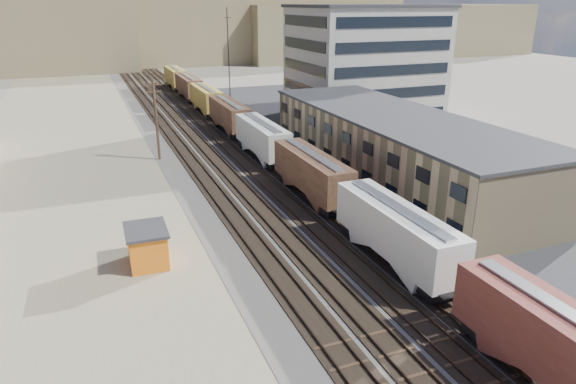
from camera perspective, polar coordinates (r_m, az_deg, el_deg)
name	(u,v)px	position (r m, az deg, el deg)	size (l,w,h in m)	color
ground	(406,327)	(33.37, 12.94, -14.46)	(300.00, 300.00, 0.00)	#6B6356
ballast_bed	(210,139)	(76.25, -8.62, 5.89)	(18.00, 200.00, 0.06)	#4C4742
dirt_yard	(62,175)	(64.88, -23.84, 1.77)	(24.00, 180.00, 0.03)	#827659
asphalt_lot	(396,149)	(71.38, 11.87, 4.68)	(26.00, 120.00, 0.04)	#232326
rail_tracks	(207,138)	(76.11, -9.03, 5.91)	(11.40, 200.00, 0.24)	black
freight_train	(244,124)	(72.15, -4.89, 7.49)	(3.00, 119.74, 4.46)	black
warehouse	(394,146)	(58.64, 11.69, 4.99)	(12.40, 40.40, 7.25)	tan
office_tower	(364,63)	(89.46, 8.43, 14.04)	(22.60, 18.60, 18.45)	#9E998E
utility_pole_north	(156,118)	(65.93, -14.44, 7.92)	(2.20, 0.32, 10.00)	#382619
radio_mast	(229,66)	(85.63, -6.58, 13.75)	(1.20, 0.16, 18.00)	black
hills_north	(125,17)	(190.74, -17.69, 18.05)	(265.00, 80.00, 32.00)	brown
maintenance_shed	(147,246)	(40.34, -15.37, -5.78)	(3.17, 4.05, 2.92)	orange
parked_car_blue	(355,122)	(83.19, 7.44, 7.75)	(2.85, 6.17, 1.72)	navy
parked_car_far	(422,122)	(85.68, 14.69, 7.58)	(1.89, 4.69, 1.60)	silver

